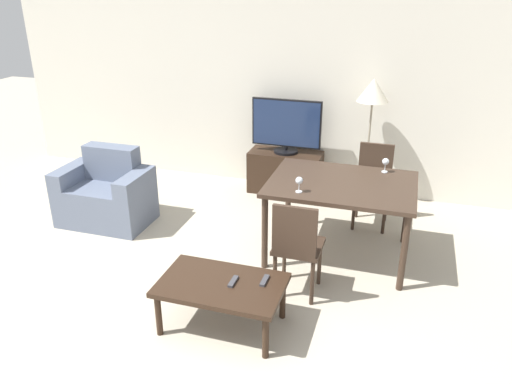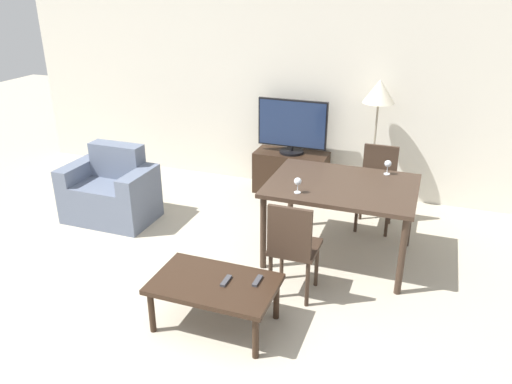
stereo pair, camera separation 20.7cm
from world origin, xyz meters
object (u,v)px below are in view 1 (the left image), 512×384
object	(u,v)px
remote_secondary	(265,281)
floor_lamp	(373,96)
armchair	(106,196)
wine_glass_left	(386,162)
wine_glass_center	(299,182)
coffee_table	(222,288)
tv	(286,126)
dining_chair_far	(373,180)
tv_stand	(285,172)
dining_table	(342,190)
remote_primary	(233,281)
dining_chair_near	(297,244)

from	to	relation	value
remote_secondary	floor_lamp	bearing A→B (deg)	79.33
armchair	remote_secondary	distance (m)	2.54
wine_glass_left	wine_glass_center	distance (m)	1.02
coffee_table	tv	bearing A→B (deg)	94.13
dining_chair_far	tv_stand	bearing A→B (deg)	153.27
coffee_table	dining_table	distance (m)	1.60
tv_stand	tv	xyz separation A→B (m)	(0.00, -0.00, 0.60)
remote_primary	floor_lamp	bearing A→B (deg)	75.10
tv_stand	wine_glass_center	size ratio (longest dim) A/B	6.28
dining_table	floor_lamp	distance (m)	1.49
wine_glass_left	remote_secondary	bearing A→B (deg)	-114.10
dining_table	armchair	bearing A→B (deg)	-179.12
armchair	wine_glass_left	world-z (taller)	wine_glass_left
dining_chair_near	remote_secondary	size ratio (longest dim) A/B	6.00
tv	coffee_table	bearing A→B (deg)	-85.87
floor_lamp	remote_secondary	world-z (taller)	floor_lamp
armchair	remote_secondary	bearing A→B (deg)	-29.25
armchair	tv	world-z (taller)	tv
tv_stand	coffee_table	xyz separation A→B (m)	(0.20, -2.79, 0.09)
armchair	floor_lamp	bearing A→B (deg)	27.18
remote_primary	wine_glass_center	size ratio (longest dim) A/B	1.03
armchair	dining_table	bearing A→B (deg)	0.88
coffee_table	floor_lamp	world-z (taller)	floor_lamp
tv	dining_chair_far	size ratio (longest dim) A/B	0.97
dining_table	remote_secondary	bearing A→B (deg)	-106.71
armchair	dining_table	world-z (taller)	armchair
tv_stand	dining_chair_near	distance (m)	2.32
remote_secondary	tv	bearing A→B (deg)	100.89
dining_table	wine_glass_left	world-z (taller)	wine_glass_left
dining_chair_near	tv_stand	bearing A→B (deg)	106.56
wine_glass_center	tv_stand	bearing A→B (deg)	107.76
armchair	wine_glass_center	size ratio (longest dim) A/B	6.74
tv_stand	floor_lamp	size ratio (longest dim) A/B	0.60
dining_chair_far	coffee_table	bearing A→B (deg)	-112.95
coffee_table	dining_table	xyz separation A→B (m)	(0.70, 1.40, 0.34)
dining_chair_far	floor_lamp	distance (m)	0.98
dining_table	remote_secondary	size ratio (longest dim) A/B	9.17
tv	wine_glass_center	bearing A→B (deg)	-72.21
remote_secondary	dining_table	bearing A→B (deg)	73.29
tv_stand	wine_glass_center	world-z (taller)	wine_glass_center
tv_stand	dining_chair_far	size ratio (longest dim) A/B	1.02
tv_stand	remote_primary	distance (m)	2.78
coffee_table	dining_table	bearing A→B (deg)	63.45
floor_lamp	tv_stand	bearing A→B (deg)	177.66
remote_secondary	dining_chair_far	bearing A→B (deg)	73.43
tv_stand	remote_secondary	world-z (taller)	tv_stand
coffee_table	dining_table	size ratio (longest dim) A/B	0.70
dining_table	floor_lamp	bearing A→B (deg)	85.29
wine_glass_left	coffee_table	bearing A→B (deg)	-120.70
tv_stand	tv	size ratio (longest dim) A/B	1.05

